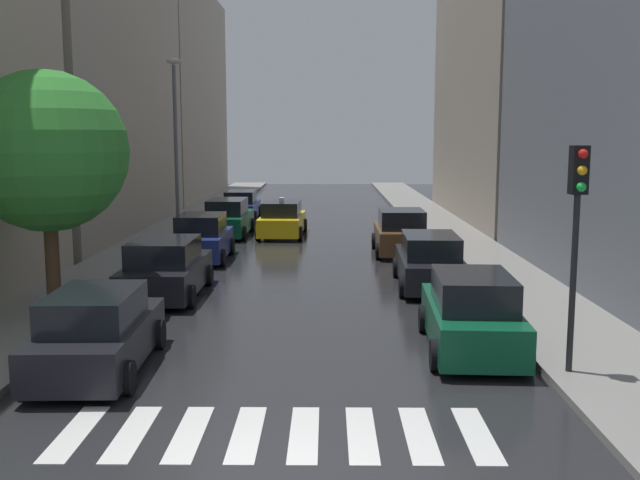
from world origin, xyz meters
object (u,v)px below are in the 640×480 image
(parked_car_left_fourth, at_px, (228,219))
(traffic_light_right_corner, at_px, (577,209))
(parked_car_left_fifth, at_px, (241,206))
(parked_car_right_nearest, at_px, (471,315))
(parked_car_left_nearest, at_px, (97,333))
(street_tree_left, at_px, (47,152))
(parked_car_right_third, at_px, (401,233))
(lamp_post_left, at_px, (176,138))
(parked_car_left_second, at_px, (166,269))
(taxi_midroad, at_px, (282,220))
(parked_car_left_third, at_px, (202,239))
(parked_car_right_second, at_px, (430,262))

(parked_car_left_fourth, relative_size, traffic_light_right_corner, 1.12)
(parked_car_left_fifth, xyz_separation_m, parked_car_right_nearest, (7.85, -24.38, 0.04))
(parked_car_left_nearest, bearing_deg, street_tree_left, 27.99)
(parked_car_right_third, distance_m, street_tree_left, 14.49)
(lamp_post_left, bearing_deg, traffic_light_right_corner, -57.34)
(parked_car_left_fourth, bearing_deg, parked_car_left_second, -179.25)
(parked_car_right_third, relative_size, taxi_midroad, 0.89)
(parked_car_left_second, distance_m, parked_car_left_third, 6.05)
(street_tree_left, relative_size, lamp_post_left, 0.80)
(parked_car_left_fifth, distance_m, taxi_midroad, 6.94)
(parked_car_left_third, height_order, street_tree_left, street_tree_left)
(street_tree_left, bearing_deg, taxi_midroad, 71.76)
(parked_car_left_second, relative_size, parked_car_right_second, 0.98)
(parked_car_left_second, relative_size, parked_car_left_third, 1.13)
(parked_car_right_third, height_order, traffic_light_right_corner, traffic_light_right_corner)
(parked_car_left_fourth, xyz_separation_m, taxi_midroad, (2.51, -0.06, -0.04))
(parked_car_left_second, bearing_deg, parked_car_left_fifth, 0.24)
(parked_car_left_second, relative_size, street_tree_left, 0.75)
(taxi_midroad, distance_m, street_tree_left, 16.18)
(parked_car_left_fifth, bearing_deg, parked_car_left_third, -179.85)
(parked_car_left_fifth, bearing_deg, parked_car_left_second, -180.00)
(parked_car_right_nearest, distance_m, parked_car_right_third, 12.94)
(parked_car_right_nearest, xyz_separation_m, street_tree_left, (-10.14, 2.95, 3.42))
(parked_car_left_third, distance_m, parked_car_right_second, 9.11)
(parked_car_right_third, relative_size, lamp_post_left, 0.53)
(parked_car_left_third, bearing_deg, street_tree_left, 163.90)
(parked_car_right_nearest, bearing_deg, parked_car_right_third, 3.73)
(parked_car_left_second, height_order, parked_car_right_third, parked_car_right_third)
(parked_car_left_fourth, distance_m, taxi_midroad, 2.51)
(parked_car_left_third, height_order, parked_car_right_nearest, parked_car_left_third)
(parked_car_right_second, bearing_deg, lamp_post_left, 49.35)
(parked_car_right_second, bearing_deg, parked_car_left_fourth, 36.05)
(taxi_midroad, distance_m, lamp_post_left, 6.25)
(parked_car_left_fifth, height_order, street_tree_left, street_tree_left)
(parked_car_right_third, bearing_deg, parked_car_left_fifth, 34.26)
(parked_car_left_nearest, relative_size, taxi_midroad, 0.96)
(parked_car_left_third, xyz_separation_m, traffic_light_right_corner, (9.30, -13.16, 2.48))
(street_tree_left, height_order, traffic_light_right_corner, street_tree_left)
(parked_car_left_fifth, bearing_deg, taxi_midroad, -157.74)
(parked_car_right_nearest, xyz_separation_m, traffic_light_right_corner, (1.53, -1.81, 2.48))
(parked_car_left_second, height_order, parked_car_right_second, parked_car_left_second)
(parked_car_right_third, distance_m, taxi_midroad, 7.07)
(parked_car_left_fifth, relative_size, street_tree_left, 0.70)
(parked_car_left_nearest, bearing_deg, taxi_midroad, -9.01)
(parked_car_right_second, xyz_separation_m, parked_car_right_third, (-0.24, 6.30, 0.04))
(parked_car_left_second, relative_size, parked_car_left_fourth, 0.95)
(parked_car_left_fifth, bearing_deg, street_tree_left, 173.68)
(parked_car_left_third, xyz_separation_m, parked_car_left_fourth, (0.06, 6.68, -0.01))
(parked_car_left_nearest, xyz_separation_m, taxi_midroad, (2.45, 19.38, -0.00))
(parked_car_right_second, height_order, lamp_post_left, lamp_post_left)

